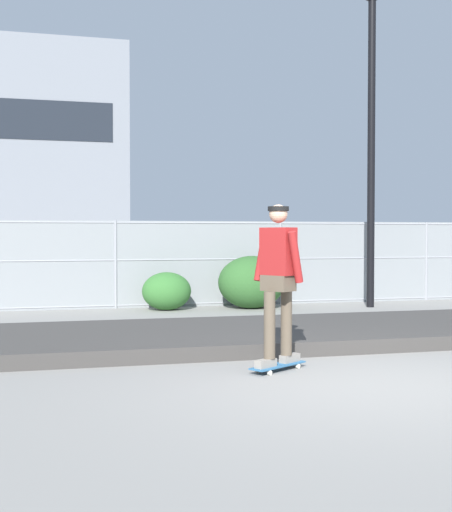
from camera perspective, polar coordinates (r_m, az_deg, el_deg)
ground_plane at (r=7.40m, az=12.22°, el=-10.36°), size 120.00×120.00×0.00m
gravel_berm at (r=10.27m, az=4.11°, el=-6.38°), size 15.40×2.98×0.19m
skateboard at (r=8.00m, az=4.30°, el=-8.99°), size 0.78×0.60×0.07m
skater at (r=7.87m, az=4.32°, el=-1.42°), size 0.66×0.61×1.82m
chain_fence at (r=15.03m, az=-2.11°, el=-0.61°), size 18.38×0.06×1.85m
street_lamp at (r=15.37m, az=11.89°, el=11.89°), size 0.44×0.44×6.87m
parked_car_near at (r=18.36m, az=-15.05°, el=-0.54°), size 4.44×2.02×1.66m
parked_car_mid at (r=19.14m, az=2.18°, el=-0.39°), size 4.55×2.27×1.66m
shrub_left at (r=14.29m, az=-4.91°, el=-2.90°), size 1.01×0.83×0.78m
shrub_center at (r=14.59m, az=2.13°, el=-2.17°), size 1.43×1.17×1.11m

